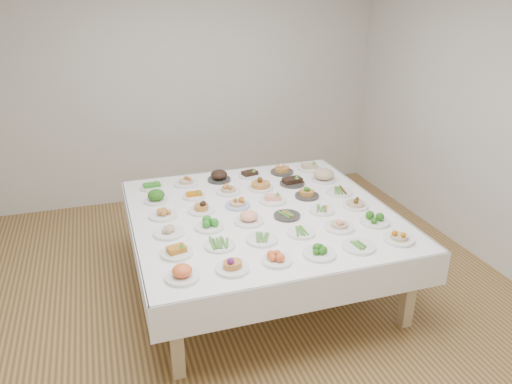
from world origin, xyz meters
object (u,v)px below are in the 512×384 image
object	(u,v)px
dish_18	(163,213)
dish_35	(310,166)
display_table	(261,218)
dish_0	(182,271)

from	to	relation	value
dish_18	dish_35	bearing A→B (deg)	22.30
display_table	dish_0	world-z (taller)	dish_0
dish_0	dish_18	bearing A→B (deg)	89.04
display_table	dish_0	bearing A→B (deg)	-135.08
dish_0	dish_18	distance (m)	1.02
display_table	dish_35	world-z (taller)	dish_35
dish_35	dish_18	bearing A→B (deg)	-157.70
display_table	dish_35	xyz separation A→B (m)	(0.84, 0.86, 0.11)
dish_35	display_table	bearing A→B (deg)	-134.44
display_table	dish_0	xyz separation A→B (m)	(-0.86, -0.86, 0.12)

